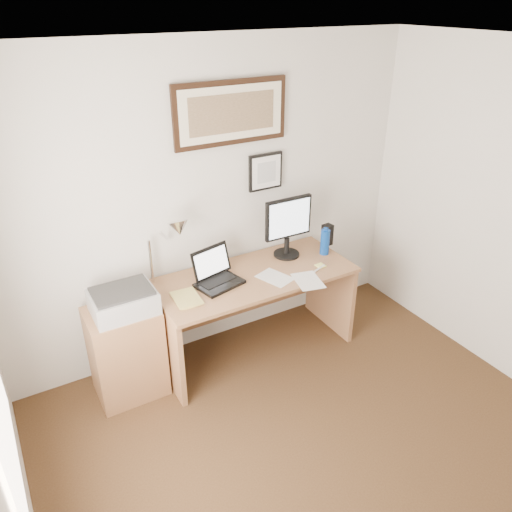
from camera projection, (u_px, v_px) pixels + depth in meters
floor at (368, 506)px, 3.00m from camera, size 4.00×4.00×0.00m
ceiling at (439, 64)px, 1.83m from camera, size 4.00×4.00×0.00m
wall_back at (215, 204)px, 3.94m from camera, size 3.50×0.02×2.50m
wall_left at (0, 501)px, 1.64m from camera, size 0.02×4.00×2.50m
side_cabinet at (127, 352)px, 3.71m from camera, size 0.50×0.40×0.73m
water_bottle at (325, 242)px, 4.22m from camera, size 0.08×0.08×0.22m
bottle_cap at (326, 229)px, 4.17m from camera, size 0.04×0.04×0.02m
speaker at (327, 235)px, 4.39m from camera, size 0.09×0.08×0.19m
paper_sheet_a at (275, 278)px, 3.91m from camera, size 0.27×0.32×0.00m
paper_sheet_b at (308, 281)px, 3.87m from camera, size 0.25×0.31×0.00m
sticky_pad at (320, 266)px, 4.07m from camera, size 0.08×0.08×0.01m
marker_pen at (319, 268)px, 4.03m from camera, size 0.14×0.06×0.02m
book at (175, 301)px, 3.59m from camera, size 0.20×0.26×0.02m
desk at (250, 294)px, 4.14m from camera, size 1.60×0.70×0.75m
laptop at (216, 276)px, 3.83m from camera, size 0.39×0.37×0.26m
lcd_monitor at (288, 224)px, 4.11m from camera, size 0.42×0.22×0.52m
printer at (123, 301)px, 3.49m from camera, size 0.44×0.34×0.18m
desk_lamp at (176, 231)px, 3.65m from camera, size 0.29×0.27×0.53m
picture_large at (231, 113)px, 3.66m from camera, size 0.92×0.04×0.47m
picture_small at (266, 172)px, 4.03m from camera, size 0.30×0.03×0.30m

